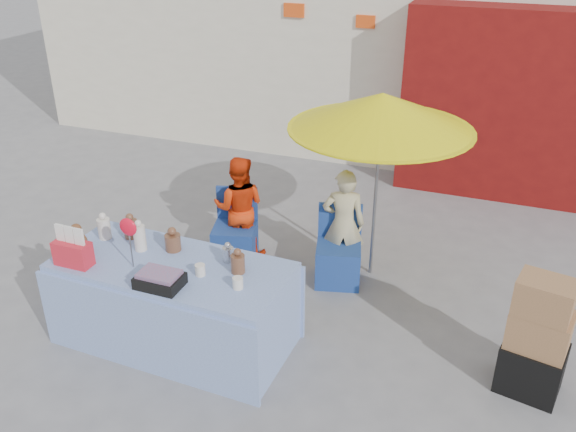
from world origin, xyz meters
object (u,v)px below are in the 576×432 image
at_px(chair_left, 235,241).
at_px(umbrella, 382,112).
at_px(market_table, 174,302).
at_px(chair_right, 338,260).
at_px(vendor_orange, 239,208).
at_px(vendor_beige, 343,224).
at_px(box_stack, 537,341).

bearing_deg(chair_left, umbrella, -4.26).
distance_m(market_table, chair_right, 1.94).
xyz_separation_m(chair_left, vendor_orange, (0.00, 0.13, 0.37)).
bearing_deg(chair_right, vendor_beige, 73.66).
distance_m(market_table, vendor_beige, 2.05).
xyz_separation_m(market_table, chair_right, (1.15, 1.55, -0.18)).
height_order(umbrella, box_stack, umbrella).
bearing_deg(chair_left, chair_right, -14.64).
bearing_deg(box_stack, chair_right, 152.05).
bearing_deg(vendor_orange, umbrella, 170.89).
relative_size(market_table, vendor_beige, 1.75).
relative_size(market_table, box_stack, 2.02).
relative_size(vendor_beige, box_stack, 1.15).
height_order(chair_right, box_stack, box_stack).
distance_m(chair_left, chair_right, 1.25).
height_order(market_table, chair_right, market_table).
height_order(vendor_orange, umbrella, umbrella).
bearing_deg(box_stack, umbrella, 141.69).
xyz_separation_m(chair_right, box_stack, (2.02, -1.07, 0.26)).
xyz_separation_m(umbrella, box_stack, (1.72, -1.36, -1.38)).
height_order(market_table, box_stack, market_table).
relative_size(chair_right, umbrella, 0.41).
xyz_separation_m(chair_left, chair_right, (1.25, 0.00, 0.00)).
bearing_deg(chair_right, market_table, -141.03).
bearing_deg(umbrella, market_table, -128.25).
bearing_deg(umbrella, chair_left, -169.62).
height_order(market_table, umbrella, umbrella).
bearing_deg(market_table, umbrella, 53.74).
relative_size(chair_right, vendor_beige, 0.66).
bearing_deg(chair_right, vendor_orange, 159.19).
distance_m(market_table, chair_left, 1.57).
relative_size(market_table, vendor_orange, 1.80).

